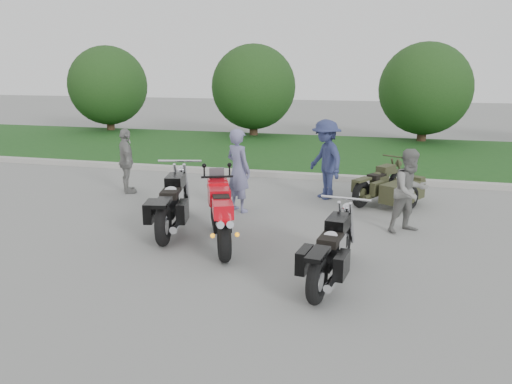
% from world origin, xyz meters
% --- Properties ---
extents(ground, '(80.00, 80.00, 0.00)m').
position_xyz_m(ground, '(0.00, 0.00, 0.00)').
color(ground, gray).
rests_on(ground, ground).
extents(curb, '(60.00, 0.30, 0.15)m').
position_xyz_m(curb, '(0.00, 6.00, 0.07)').
color(curb, '#AAA7A0').
rests_on(curb, ground).
extents(grass_strip, '(60.00, 8.00, 0.14)m').
position_xyz_m(grass_strip, '(0.00, 10.15, 0.07)').
color(grass_strip, '#28581E').
rests_on(grass_strip, ground).
extents(tree_far_left, '(3.60, 3.60, 4.00)m').
position_xyz_m(tree_far_left, '(-10.00, 13.50, 2.19)').
color(tree_far_left, '#3F2B1C').
rests_on(tree_far_left, ground).
extents(tree_mid_left, '(3.60, 3.60, 4.00)m').
position_xyz_m(tree_mid_left, '(-3.00, 13.50, 2.19)').
color(tree_mid_left, '#3F2B1C').
rests_on(tree_mid_left, ground).
extents(tree_mid_right, '(3.60, 3.60, 4.00)m').
position_xyz_m(tree_mid_right, '(4.00, 13.50, 2.19)').
color(tree_mid_right, '#3F2B1C').
rests_on(tree_mid_right, ground).
extents(sportbike_red, '(1.02, 2.06, 1.03)m').
position_xyz_m(sportbike_red, '(0.04, 0.24, 0.61)').
color(sportbike_red, black).
rests_on(sportbike_red, ground).
extents(cruiser_left, '(0.85, 2.54, 0.99)m').
position_xyz_m(cruiser_left, '(-1.12, 0.80, 0.51)').
color(cruiser_left, black).
rests_on(cruiser_left, ground).
extents(cruiser_right, '(0.50, 2.29, 0.88)m').
position_xyz_m(cruiser_right, '(2.05, -0.76, 0.45)').
color(cruiser_right, black).
rests_on(cruiser_right, ground).
extents(cruiser_sidecar, '(1.59, 1.96, 0.81)m').
position_xyz_m(cruiser_sidecar, '(2.87, 3.78, 0.38)').
color(cruiser_sidecar, black).
rests_on(cruiser_sidecar, ground).
extents(person_stripe, '(0.78, 0.71, 1.79)m').
position_xyz_m(person_stripe, '(-0.32, 2.44, 0.89)').
color(person_stripe, slate).
rests_on(person_stripe, ground).
extents(person_grey, '(0.98, 0.94, 1.58)m').
position_xyz_m(person_grey, '(3.19, 1.92, 0.79)').
color(person_grey, gray).
rests_on(person_grey, ground).
extents(person_denim, '(1.28, 1.38, 1.86)m').
position_xyz_m(person_denim, '(1.34, 4.01, 0.93)').
color(person_denim, navy).
rests_on(person_denim, ground).
extents(person_back, '(0.87, 0.98, 1.59)m').
position_xyz_m(person_back, '(-3.43, 3.27, 0.80)').
color(person_back, gray).
rests_on(person_back, ground).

